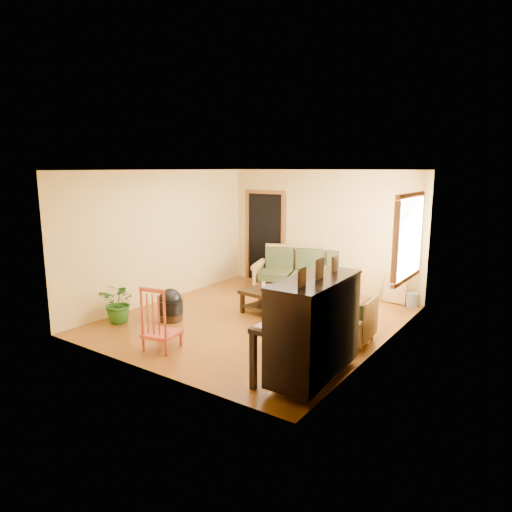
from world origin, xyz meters
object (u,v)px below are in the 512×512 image
Objects in this scene: sofa at (308,271)px; armchair at (351,319)px; piano at (314,330)px; potted_plant at (120,302)px; ceramic_crock at (412,300)px; red_chair at (161,318)px; coffee_table at (274,304)px; footstool at (170,309)px.

sofa is 3.04× the size of armchair.
piano reaches higher than potted_plant.
armchair is 1.46m from piano.
armchair is 3.92m from potted_plant.
ceramic_crock is 0.38× the size of potted_plant.
red_chair is 1.55m from potted_plant.
armchair is at bearing -95.63° from ceramic_crock.
coffee_table is at bearing 162.53° from armchair.
potted_plant reaches higher than ceramic_crock.
footstool is 0.63× the size of potted_plant.
armchair is 0.50× the size of piano.
armchair is 2.41m from ceramic_crock.
sofa reaches higher than potted_plant.
sofa is at bearing -172.44° from ceramic_crock.
piano is 5.46× the size of ceramic_crock.
piano is 3.21m from footstool.
red_chair is (-2.19, -1.83, 0.11)m from armchair.
coffee_table is 1.61× the size of armchair.
ceramic_crock is (1.91, 1.97, -0.08)m from coffee_table.
potted_plant is at bearing 177.87° from piano.
footstool is 1.63× the size of ceramic_crock.
footstool is (-3.12, 0.59, -0.45)m from piano.
red_chair is (-2.29, -0.41, -0.17)m from piano.
piano is (1.99, -3.53, 0.17)m from sofa.
footstool is at bearing 118.40° from red_chair.
red_chair is at bearing -16.22° from potted_plant.
sofa reaches higher than armchair.
sofa is at bearing 63.14° from potted_plant.
sofa reaches higher than footstool.
footstool is (-1.13, -2.94, -0.27)m from sofa.
sofa is 8.28× the size of ceramic_crock.
potted_plant reaches higher than footstool.
potted_plant is at bearing -137.66° from coffee_table.
armchair is at bearing -67.29° from sofa.
footstool is 1.33m from red_chair.
armchair reaches higher than coffee_table.
piano is (1.77, -1.84, 0.44)m from coffee_table.
footstool is at bearing -130.22° from sofa.
piano is at bearing -89.27° from armchair.
potted_plant is (-0.64, -0.57, 0.14)m from footstool.
piano is 2.10× the size of potted_plant.
red_chair is at bearing -171.69° from piano.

